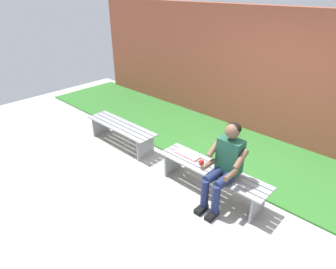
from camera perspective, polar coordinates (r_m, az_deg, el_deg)
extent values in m
cube|color=#9E9E99|center=(4.57, -10.47, -11.18)|extent=(10.00, 7.00, 0.04)
cube|color=#2D6B28|center=(5.95, 7.55, -0.66)|extent=(9.00, 1.92, 0.03)
cube|color=#9E4C38|center=(6.07, 18.56, 11.24)|extent=(9.50, 0.24, 2.48)
cube|color=gray|center=(4.41, 10.00, -5.83)|extent=(1.77, 0.10, 0.02)
cube|color=gray|center=(4.33, 9.16, -6.45)|extent=(1.77, 0.10, 0.02)
cube|color=gray|center=(4.25, 8.28, -7.09)|extent=(1.77, 0.10, 0.02)
cube|color=gray|center=(4.17, 7.37, -7.76)|extent=(1.77, 0.10, 0.02)
cube|color=gray|center=(4.14, 17.42, -13.07)|extent=(0.03, 0.39, 0.40)
cube|color=gray|center=(4.79, 1.03, -5.38)|extent=(0.03, 0.39, 0.40)
cube|color=gray|center=(5.67, -8.01, 2.32)|extent=(1.61, 0.10, 0.02)
cube|color=gray|center=(5.61, -8.90, 1.96)|extent=(1.61, 0.10, 0.02)
cube|color=gray|center=(5.55, -9.80, 1.58)|extent=(1.61, 0.10, 0.02)
cube|color=gray|center=(5.49, -10.72, 1.20)|extent=(1.61, 0.10, 0.02)
cube|color=gray|center=(5.21, -4.48, -2.54)|extent=(0.03, 0.39, 0.40)
cube|color=gray|center=(6.18, -13.14, 1.88)|extent=(0.03, 0.39, 0.40)
cube|color=#1E513D|center=(4.02, 12.16, -4.10)|extent=(0.34, 0.20, 0.50)
sphere|color=brown|center=(3.83, 12.63, 0.69)|extent=(0.20, 0.20, 0.20)
ellipsoid|color=black|center=(3.84, 12.92, 1.24)|extent=(0.20, 0.19, 0.15)
cylinder|color=navy|center=(3.97, 11.34, -8.76)|extent=(0.13, 0.40, 0.13)
cylinder|color=navy|center=(4.05, 9.20, -7.77)|extent=(0.13, 0.40, 0.13)
cylinder|color=navy|center=(3.99, 9.40, -12.90)|extent=(0.11, 0.11, 0.49)
cube|color=black|center=(4.09, 8.67, -15.57)|extent=(0.10, 0.22, 0.07)
cylinder|color=navy|center=(4.06, 7.28, -11.83)|extent=(0.11, 0.11, 0.49)
cube|color=black|center=(4.16, 6.60, -14.47)|extent=(0.10, 0.22, 0.07)
cylinder|color=brown|center=(3.83, 14.26, -4.77)|extent=(0.08, 0.28, 0.23)
cylinder|color=brown|center=(3.83, 12.32, -7.84)|extent=(0.07, 0.26, 0.07)
cylinder|color=brown|center=(4.01, 9.12, -2.64)|extent=(0.08, 0.28, 0.23)
cylinder|color=brown|center=(3.98, 7.97, -5.89)|extent=(0.07, 0.26, 0.07)
sphere|color=red|center=(4.33, 6.64, -5.44)|extent=(0.08, 0.08, 0.08)
cube|color=white|center=(4.49, 4.88, -4.43)|extent=(0.20, 0.15, 0.02)
cube|color=white|center=(4.60, 2.88, -3.51)|extent=(0.20, 0.15, 0.02)
cube|color=red|center=(4.55, 3.86, -4.06)|extent=(0.41, 0.16, 0.01)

